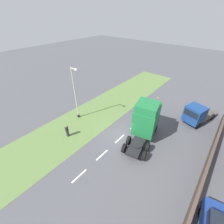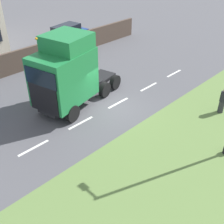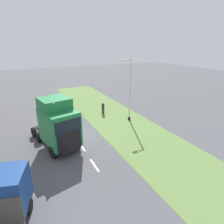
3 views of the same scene
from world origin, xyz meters
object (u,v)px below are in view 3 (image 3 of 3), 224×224
Objects in this scene: flatbed_truck at (4,200)px; pedestrian at (103,108)px; lamp_post at (129,93)px; lorry_cab at (58,124)px.

flatbed_truck reaches higher than pedestrian.
lamp_post reaches higher than pedestrian.
lamp_post is at bearing 51.59° from flatbed_truck.
pedestrian is at bearing -151.13° from lorry_cab.
lamp_post is (-9.07, -2.86, 1.07)m from lorry_cab.
lorry_cab is 0.93× the size of lamp_post.
flatbed_truck is 16.92m from pedestrian.
lamp_post is at bearing 119.97° from pedestrian.
pedestrian is at bearing -60.03° from lamp_post.
flatbed_truck is at bearing 34.97° from lamp_post.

